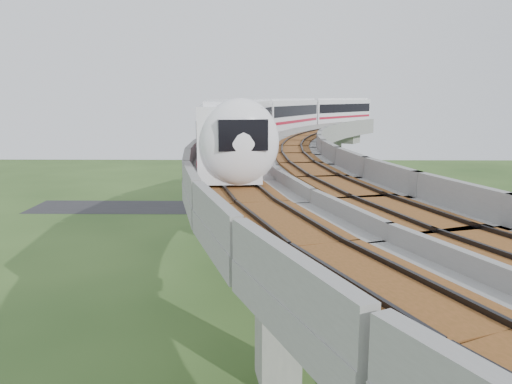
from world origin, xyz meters
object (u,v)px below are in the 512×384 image
at_px(car_dark, 472,293).
at_px(car_red, 490,298).
at_px(metro_train, 287,117).
at_px(car_white, 484,323).

bearing_deg(car_dark, car_red, -145.55).
distance_m(metro_train, car_red, 24.59).
distance_m(metro_train, car_dark, 23.41).
relative_size(car_white, car_dark, 0.98).
xyz_separation_m(metro_train, car_white, (11.20, -20.97, -11.64)).
bearing_deg(car_dark, car_white, 167.96).
relative_size(car_white, car_red, 0.94).
bearing_deg(car_white, car_dark, 42.55).
bearing_deg(car_dark, metro_train, 40.68).
bearing_deg(car_red, metro_train, 163.62).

